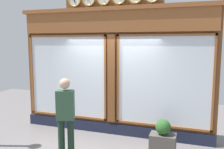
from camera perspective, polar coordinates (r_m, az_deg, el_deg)
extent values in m
cube|color=brown|center=(6.40, 0.44, 0.26)|extent=(5.14, 0.30, 3.21)
cube|color=#191E33|center=(6.59, -0.06, -12.64)|extent=(5.14, 0.08, 0.28)
cube|color=brown|center=(6.19, -0.12, 12.39)|extent=(5.04, 0.08, 0.54)
cube|color=brown|center=(6.24, -0.06, 15.30)|extent=(5.24, 0.20, 0.10)
cube|color=silver|center=(5.97, 11.94, -1.60)|extent=(2.22, 0.02, 2.17)
cube|color=brown|center=(5.87, 12.21, 9.12)|extent=(2.32, 0.04, 0.05)
cube|color=brown|center=(6.22, 11.63, -11.76)|extent=(2.32, 0.04, 0.05)
cube|color=brown|center=(5.92, 22.88, -2.11)|extent=(0.05, 0.04, 2.27)
cube|color=brown|center=(6.19, 1.43, -1.11)|extent=(0.05, 0.04, 2.27)
cube|color=silver|center=(6.80, -10.54, -0.44)|extent=(2.22, 0.02, 2.17)
cube|color=brown|center=(6.72, -10.86, 8.95)|extent=(2.32, 0.04, 0.05)
cube|color=brown|center=(7.02, -10.40, -9.47)|extent=(2.32, 0.04, 0.05)
cube|color=brown|center=(7.40, -18.29, -0.05)|extent=(0.05, 0.04, 2.27)
cube|color=brown|center=(6.30, -1.61, -0.95)|extent=(0.05, 0.04, 2.27)
cube|color=brown|center=(6.25, -0.09, -1.02)|extent=(0.20, 0.10, 2.27)
cylinder|color=silver|center=(6.64, -8.82, 16.98)|extent=(0.29, 0.02, 0.29)
torus|color=gold|center=(6.63, -8.84, 16.98)|extent=(0.35, 0.04, 0.35)
cube|color=black|center=(6.61, -8.79, 16.68)|extent=(0.04, 0.01, 0.08)
sphere|color=black|center=(6.62, -8.90, 17.00)|extent=(0.02, 0.02, 0.02)
cylinder|color=#1C2F21|center=(5.40, -11.83, -14.45)|extent=(0.14, 0.14, 0.82)
cylinder|color=#1C2F21|center=(5.36, -9.67, -14.56)|extent=(0.14, 0.14, 0.82)
cube|color=#33563D|center=(5.15, -10.96, -7.06)|extent=(0.41, 0.32, 0.62)
sphere|color=tan|center=(5.06, -11.09, -2.12)|extent=(0.22, 0.22, 0.22)
cube|color=#4C4742|center=(5.64, 11.86, -15.63)|extent=(0.56, 0.36, 0.42)
sphere|color=#285623|center=(5.51, 11.97, -12.01)|extent=(0.33, 0.33, 0.33)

